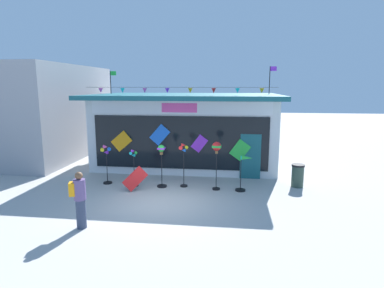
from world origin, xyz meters
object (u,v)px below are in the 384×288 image
wind_spinner_far_left (106,160)px  wind_spinner_center_right (184,158)px  person_near_camera (79,199)px  trash_bin (298,175)px  wind_spinner_center_left (162,158)px  display_kite_on_ground (135,179)px  wind_spinner_left (134,167)px  wind_spinner_far_right (244,170)px  kite_shop_building (188,129)px  wind_spinner_right (217,151)px

wind_spinner_far_left → wind_spinner_center_right: (3.27, -0.02, 0.15)m
person_near_camera → trash_bin: bearing=-73.9°
wind_spinner_center_left → display_kite_on_ground: (-0.92, -0.65, -0.70)m
wind_spinner_left → person_near_camera: (-0.35, -4.03, 0.07)m
wind_spinner_far_right → kite_shop_building: bearing=122.9°
display_kite_on_ground → wind_spinner_right: bearing=10.3°
person_near_camera → display_kite_on_ground: (0.58, 3.43, -0.39)m
wind_spinner_far_right → person_near_camera: size_ratio=0.85×
wind_spinner_center_right → wind_spinner_left: bearing=-175.6°
kite_shop_building → wind_spinner_far_left: 5.07m
kite_shop_building → wind_spinner_far_left: kite_shop_building is taller
wind_spinner_center_right → wind_spinner_far_right: bearing=-5.5°
kite_shop_building → wind_spinner_right: kite_shop_building is taller
kite_shop_building → wind_spinner_center_right: bearing=-84.3°
kite_shop_building → display_kite_on_ground: 5.27m
wind_spinner_left → trash_bin: (6.65, 0.76, -0.35)m
person_near_camera → wind_spinner_far_right: bearing=-68.8°
kite_shop_building → trash_bin: bearing=-35.1°
wind_spinner_far_left → person_near_camera: person_near_camera is taller
wind_spinner_left → wind_spinner_far_right: (4.45, -0.08, 0.01)m
wind_spinner_center_left → wind_spinner_center_right: size_ratio=0.96×
wind_spinner_center_right → trash_bin: bearing=7.4°
wind_spinner_left → display_kite_on_ground: bearing=-69.3°
wind_spinner_left → wind_spinner_center_left: wind_spinner_center_left is taller
wind_spinner_far_left → trash_bin: bearing=4.2°
kite_shop_building → wind_spinner_left: kite_shop_building is taller
wind_spinner_center_left → display_kite_on_ground: wind_spinner_center_left is taller
wind_spinner_right → trash_bin: size_ratio=2.06×
display_kite_on_ground → wind_spinner_center_right: bearing=22.8°
trash_bin → wind_spinner_center_left: bearing=-172.6°
person_near_camera → wind_spinner_right: bearing=-61.2°
kite_shop_building → wind_spinner_center_left: bearing=-96.3°
wind_spinner_center_right → person_near_camera: wind_spinner_center_right is taller
wind_spinner_center_left → wind_spinner_right: size_ratio=0.90×
trash_bin → display_kite_on_ground: size_ratio=1.01×
person_near_camera → wind_spinner_center_right: bearing=-47.9°
kite_shop_building → display_kite_on_ground: size_ratio=9.85×
wind_spinner_far_left → trash_bin: wind_spinner_far_left is taller
kite_shop_building → wind_spinner_center_left: kite_shop_building is taller
wind_spinner_far_left → wind_spinner_center_left: bearing=-3.2°
wind_spinner_far_right → trash_bin: 2.38m
kite_shop_building → wind_spinner_center_right: 4.20m
wind_spinner_far_left → wind_spinner_center_left: size_ratio=0.96×
trash_bin → display_kite_on_ground: bearing=-168.0°
kite_shop_building → person_near_camera: 8.61m
wind_spinner_far_left → wind_spinner_right: size_ratio=0.87×
wind_spinner_left → wind_spinner_right: 3.45m
wind_spinner_right → kite_shop_building: bearing=112.0°
kite_shop_building → wind_spinner_far_right: 5.30m
wind_spinner_left → wind_spinner_center_left: bearing=2.1°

